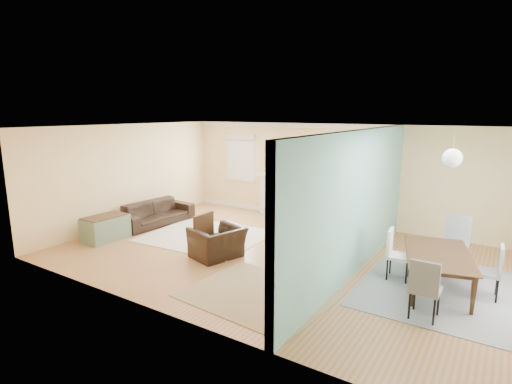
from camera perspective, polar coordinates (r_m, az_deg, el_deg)
floor at (r=8.30m, az=3.57°, el=-9.09°), size 9.00×9.00×0.00m
wall_back at (r=10.63m, az=11.59°, el=2.50°), size 9.00×0.02×2.60m
wall_front at (r=5.59m, az=-11.51°, el=-5.54°), size 9.00×0.02×2.60m
wall_left at (r=10.83m, az=-17.62°, el=2.36°), size 0.02×6.00×2.60m
ceiling at (r=7.78m, az=3.81°, el=9.14°), size 9.00×6.00×0.02m
partition at (r=7.60m, az=14.75°, el=-0.73°), size 0.17×6.00×2.60m
fireplace at (r=11.26m, az=4.10°, el=-0.43°), size 1.70×0.30×1.17m
wall_clock at (r=11.15m, az=4.41°, el=5.96°), size 0.70×0.07×0.70m
window_left at (r=11.97m, az=-2.21°, el=5.44°), size 1.05×0.13×1.42m
window_right at (r=10.52m, az=11.83°, el=4.37°), size 1.05×0.13×1.42m
pendant at (r=6.88m, az=26.24°, el=4.36°), size 0.30×0.30×0.55m
rug_cream at (r=9.61m, az=-7.19°, el=-6.24°), size 2.83×2.49×0.01m
rug_jute at (r=6.67m, az=0.42°, el=-14.36°), size 2.40×2.02×0.01m
rug_grey at (r=7.49m, az=24.47°, el=-12.44°), size 2.31×2.89×0.01m
sofa at (r=10.78m, az=-14.11°, el=-2.91°), size 0.93×2.11×0.60m
eames_chair at (r=8.14m, az=-5.53°, el=-7.19°), size 1.08×1.17×0.63m
green_chair at (r=10.15m, az=10.84°, el=-3.46°), size 0.96×0.97×0.67m
trunk at (r=9.83m, az=-20.69°, el=-4.82°), size 0.61×0.99×0.56m
credenza at (r=8.65m, az=14.03°, el=-5.77°), size 0.46×1.36×0.80m
tv at (r=8.48m, az=14.15°, el=-1.03°), size 0.28×1.16×0.66m
garden_stool at (r=7.60m, az=11.53°, el=-9.37°), size 0.33×0.33×0.48m
potted_plant at (r=7.45m, az=11.67°, el=-6.09°), size 0.49×0.51×0.43m
dining_table at (r=7.38m, az=24.67°, el=-10.26°), size 1.40×1.97×0.63m
dining_chair_n at (r=8.29m, az=26.61°, el=-6.02°), size 0.46×0.46×1.01m
dining_chair_s at (r=6.25m, az=23.10°, el=-11.87°), size 0.41×0.41×0.91m
dining_chair_w at (r=7.46m, az=19.80°, el=-7.94°), size 0.42×0.42×0.89m
dining_chair_e at (r=7.34m, az=30.18°, el=-9.22°), size 0.41×0.41×0.88m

